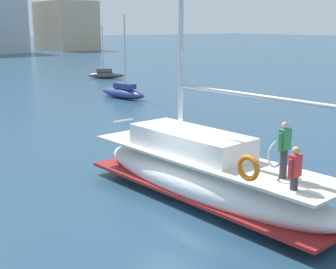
{
  "coord_description": "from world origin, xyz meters",
  "views": [
    {
      "loc": [
        -8.53,
        -10.87,
        5.53
      ],
      "look_at": [
        0.93,
        1.78,
        1.8
      ],
      "focal_mm": 50.14,
      "sensor_mm": 36.0,
      "label": 1
    }
  ],
  "objects": [
    {
      "name": "main_sailboat",
      "position": [
        0.92,
        -0.14,
        0.91
      ],
      "size": [
        3.14,
        9.76,
        13.41
      ],
      "color": "white",
      "rests_on": "ground"
    },
    {
      "name": "moored_catamaran",
      "position": [
        10.02,
        19.68,
        0.51
      ],
      "size": [
        1.84,
        4.84,
        6.22
      ],
      "color": "navy",
      "rests_on": "ground"
    },
    {
      "name": "ground_plane",
      "position": [
        0.0,
        0.0,
        0.0
      ],
      "size": [
        400.0,
        400.0,
        0.0
      ],
      "primitive_type": "plane",
      "color": "navy"
    },
    {
      "name": "moored_sloop_near",
      "position": [
        15.7,
        32.37,
        0.44
      ],
      "size": [
        3.56,
        3.13,
        5.35
      ],
      "color": "#4C4C51",
      "rests_on": "ground"
    }
  ]
}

